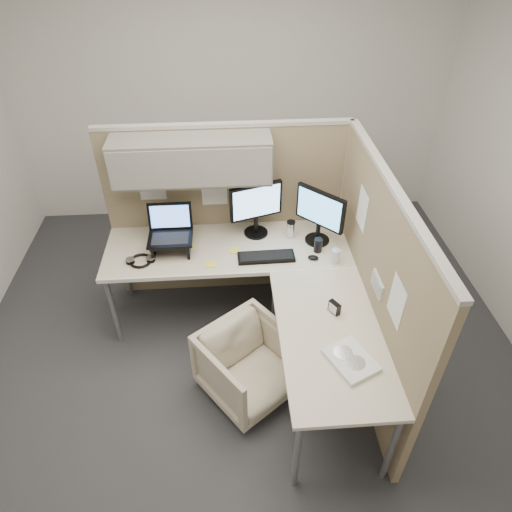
{
  "coord_description": "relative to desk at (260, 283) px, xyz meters",
  "views": [
    {
      "loc": [
        -0.1,
        -2.42,
        2.98
      ],
      "look_at": [
        0.1,
        0.25,
        0.85
      ],
      "focal_mm": 32.0,
      "sensor_mm": 36.0,
      "label": 1
    }
  ],
  "objects": [
    {
      "name": "keyboard",
      "position": [
        0.06,
        0.24,
        0.05
      ],
      "size": [
        0.45,
        0.16,
        0.02
      ],
      "primitive_type": "cube",
      "rotation": [
        0.0,
        0.0,
        0.02
      ],
      "color": "black",
      "rests_on": "desk"
    },
    {
      "name": "monitor_right",
      "position": [
        0.5,
        0.44,
        0.32
      ],
      "size": [
        0.33,
        0.34,
        0.47
      ],
      "rotation": [
        0.0,
        0.0,
        -0.8
      ],
      "color": "black",
      "rests_on": "desk"
    },
    {
      "name": "ground",
      "position": [
        -0.12,
        -0.13,
        -0.69
      ],
      "size": [
        4.5,
        4.5,
        0.0
      ],
      "primitive_type": "plane",
      "color": "#2F3034",
      "rests_on": "ground"
    },
    {
      "name": "sticky_note_d",
      "position": [
        -0.18,
        0.35,
        0.05
      ],
      "size": [
        0.09,
        0.09,
        0.01
      ],
      "primitive_type": "cube",
      "rotation": [
        0.0,
        0.0,
        -0.13
      ],
      "color": "#F9E841",
      "rests_on": "desk"
    },
    {
      "name": "soda_can_silver",
      "position": [
        0.48,
        0.3,
        0.1
      ],
      "size": [
        0.07,
        0.07,
        0.12
      ],
      "primitive_type": "cylinder",
      "color": "black",
      "rests_on": "desk"
    },
    {
      "name": "sticky_note_a",
      "position": [
        -0.37,
        0.19,
        0.05
      ],
      "size": [
        0.08,
        0.08,
        0.01
      ],
      "primitive_type": "cube",
      "rotation": [
        0.0,
        0.0,
        -0.04
      ],
      "color": "#F9E841",
      "rests_on": "desk"
    },
    {
      "name": "partition_right",
      "position": [
        0.78,
        -0.19,
        0.13
      ],
      "size": [
        0.07,
        2.03,
        1.63
      ],
      "color": "#8F7C5E",
      "rests_on": "ground"
    },
    {
      "name": "soda_can_green",
      "position": [
        0.59,
        0.15,
        0.1
      ],
      "size": [
        0.07,
        0.07,
        0.12
      ],
      "primitive_type": "cylinder",
      "color": "silver",
      "rests_on": "desk"
    },
    {
      "name": "monitor_left",
      "position": [
        0.01,
        0.58,
        0.32
      ],
      "size": [
        0.43,
        0.2,
        0.47
      ],
      "rotation": [
        0.0,
        0.0,
        0.31
      ],
      "color": "black",
      "rests_on": "desk"
    },
    {
      "name": "office_chair",
      "position": [
        -0.12,
        -0.44,
        -0.37
      ],
      "size": [
        0.83,
        0.82,
        0.63
      ],
      "primitive_type": "imported",
      "rotation": [
        0.0,
        0.0,
        0.64
      ],
      "color": "beige",
      "rests_on": "ground"
    },
    {
      "name": "travel_mug",
      "position": [
        0.29,
        0.51,
        0.12
      ],
      "size": [
        0.07,
        0.07,
        0.15
      ],
      "color": "silver",
      "rests_on": "desk"
    },
    {
      "name": "paper_stack",
      "position": [
        0.49,
        -0.81,
        0.06
      ],
      "size": [
        0.34,
        0.37,
        0.03
      ],
      "rotation": [
        0.0,
        0.0,
        0.44
      ],
      "color": "white",
      "rests_on": "desk"
    },
    {
      "name": "laptop_station",
      "position": [
        -0.68,
        0.41,
        0.18
      ],
      "size": [
        0.35,
        0.3,
        0.36
      ],
      "color": "black",
      "rests_on": "desk"
    },
    {
      "name": "sticky_note_c",
      "position": [
        -0.55,
        0.44,
        0.05
      ],
      "size": [
        0.09,
        0.09,
        0.01
      ],
      "primitive_type": "cube",
      "rotation": [
        0.0,
        0.0,
        0.27
      ],
      "color": "#F9E841",
      "rests_on": "desk"
    },
    {
      "name": "partition_back",
      "position": [
        -0.34,
        0.7,
        0.41
      ],
      "size": [
        2.0,
        0.36,
        1.63
      ],
      "color": "#8F7C5E",
      "rests_on": "ground"
    },
    {
      "name": "desk_clock",
      "position": [
        0.47,
        -0.38,
        0.09
      ],
      "size": [
        0.08,
        0.09,
        0.09
      ],
      "rotation": [
        0.0,
        0.0,
        -1.0
      ],
      "color": "black",
      "rests_on": "desk"
    },
    {
      "name": "desk",
      "position": [
        0.0,
        0.0,
        0.0
      ],
      "size": [
        2.0,
        1.98,
        0.73
      ],
      "color": "beige",
      "rests_on": "ground"
    },
    {
      "name": "mouse",
      "position": [
        0.43,
        0.2,
        0.06
      ],
      "size": [
        0.1,
        0.08,
        0.03
      ],
      "primitive_type": "ellipsoid",
      "rotation": [
        0.0,
        0.0,
        -0.3
      ],
      "color": "black",
      "rests_on": "desk"
    },
    {
      "name": "headphones",
      "position": [
        -0.92,
        0.27,
        0.06
      ],
      "size": [
        0.22,
        0.19,
        0.03
      ],
      "rotation": [
        0.0,
        0.0,
        0.06
      ],
      "color": "black",
      "rests_on": "desk"
    }
  ]
}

